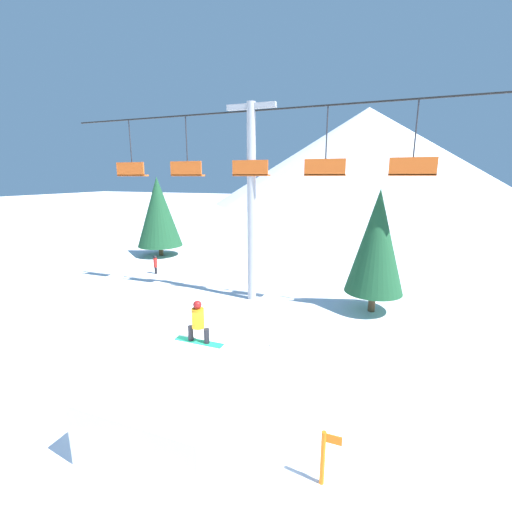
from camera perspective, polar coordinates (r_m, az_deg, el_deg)
The scene contains 9 objects.
ground_plane at distance 11.16m, azimuth -15.52°, elevation -21.26°, with size 220.00×220.00×0.00m, color white.
mountain_ridge at distance 87.98m, azimuth 17.87°, elevation 15.51°, with size 71.18×71.18×21.76m.
snow_ramp at distance 9.57m, azimuth -11.78°, elevation -21.89°, with size 3.20×4.13×1.53m.
snowboarder at distance 10.07m, azimuth -9.62°, elevation -10.79°, with size 1.50×0.35×1.28m.
chairlift at distance 16.87m, azimuth -0.81°, elevation 11.52°, with size 20.77×0.44×9.58m.
pine_tree_near at distance 16.40m, azimuth 19.47°, elevation 2.23°, with size 2.63×2.63×5.72m.
pine_tree_far at distance 28.18m, azimuth -15.94°, elevation 7.10°, with size 3.50×3.50×6.24m.
trail_marker at distance 8.16m, azimuth 11.23°, elevation -29.91°, with size 0.41×0.10×1.24m.
distant_skier at distance 23.25m, azimuth -16.41°, elevation -1.26°, with size 0.24×0.24×1.23m.
Camera 1 is at (5.77, -7.26, 6.21)m, focal length 24.00 mm.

